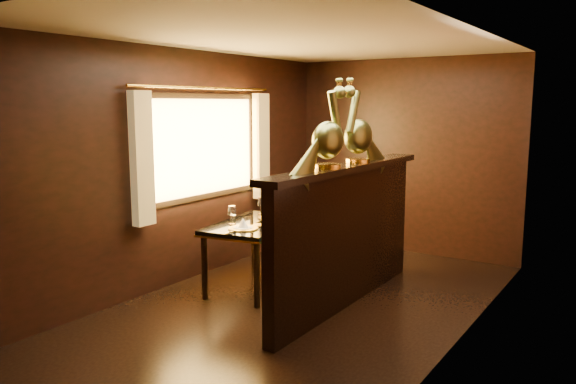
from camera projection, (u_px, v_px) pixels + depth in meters
name	position (u px, v px, depth m)	size (l,w,h in m)	color
ground	(301.00, 306.00, 5.40)	(5.00, 5.00, 0.00)	black
room_shell	(295.00, 141.00, 5.21)	(3.04, 5.04, 2.52)	black
partition	(347.00, 232.00, 5.36)	(0.26, 2.70, 1.36)	black
dining_table	(255.00, 229.00, 5.85)	(0.91, 1.29, 0.90)	black
chair_left	(323.00, 230.00, 5.68)	(0.47, 0.51, 1.28)	black
chair_right	(311.00, 226.00, 5.75)	(0.57, 0.59, 1.31)	black
peacock_left	(328.00, 123.00, 4.88)	(0.25, 0.67, 0.79)	#1B5131
peacock_right	(359.00, 121.00, 5.36)	(0.25, 0.67, 0.80)	#1B5131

